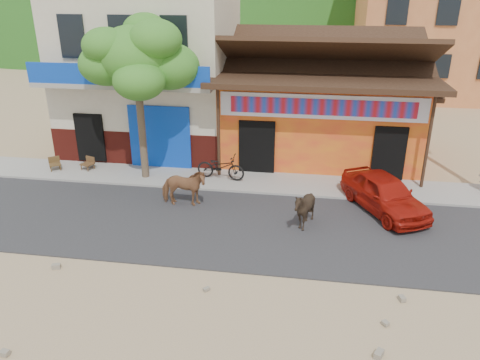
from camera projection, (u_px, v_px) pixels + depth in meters
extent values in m
plane|color=#9E825B|center=(239.00, 274.00, 12.31)|extent=(120.00, 120.00, 0.00)
cube|color=#28282B|center=(252.00, 228.00, 14.58)|extent=(60.00, 5.00, 0.04)
cube|color=gray|center=(264.00, 183.00, 17.75)|extent=(60.00, 2.00, 0.12)
cube|color=orange|center=(320.00, 113.00, 20.43)|extent=(8.00, 6.00, 3.60)
cube|color=beige|center=(152.00, 70.00, 20.83)|extent=(7.00, 6.00, 7.00)
cube|color=#CC723F|center=(432.00, 0.00, 30.55)|extent=(9.00, 9.00, 12.00)
imported|color=#8F5C39|center=(184.00, 188.00, 15.75)|extent=(1.62, 0.84, 1.32)
imported|color=black|center=(304.00, 209.00, 14.32)|extent=(1.51, 1.46, 1.27)
imported|color=#A1150B|center=(384.00, 193.00, 15.41)|extent=(2.99, 3.91, 1.24)
imported|color=black|center=(221.00, 167.00, 17.78)|extent=(1.94, 0.90, 0.98)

